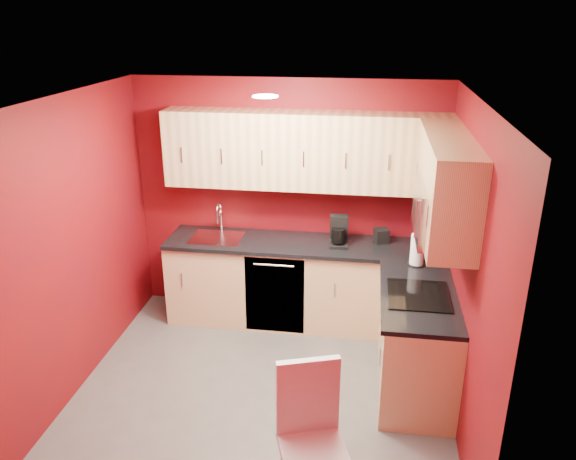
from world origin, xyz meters
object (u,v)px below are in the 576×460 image
(paper_towel, at_px, (417,250))
(dining_chair, at_px, (314,445))
(coffee_maker, at_px, (339,232))
(napkin_holder, at_px, (381,236))
(sink, at_px, (217,234))
(microwave, at_px, (442,211))

(paper_towel, relative_size, dining_chair, 0.29)
(coffee_maker, bearing_deg, napkin_holder, 16.13)
(sink, distance_m, coffee_maker, 1.26)
(microwave, distance_m, dining_chair, 1.99)
(microwave, bearing_deg, sink, 154.40)
(napkin_holder, bearing_deg, paper_towel, -57.41)
(paper_towel, height_order, dining_chair, paper_towel)
(sink, xyz_separation_m, paper_towel, (2.00, -0.38, 0.11))
(coffee_maker, xyz_separation_m, paper_towel, (0.74, -0.35, -0.00))
(coffee_maker, bearing_deg, microwave, -52.82)
(sink, bearing_deg, paper_towel, -10.85)
(dining_chair, bearing_deg, microwave, 40.57)
(napkin_holder, relative_size, dining_chair, 0.14)
(sink, relative_size, paper_towel, 1.76)
(sink, bearing_deg, napkin_holder, 3.92)
(paper_towel, bearing_deg, microwave, -81.17)
(sink, height_order, coffee_maker, sink)
(napkin_holder, height_order, dining_chair, napkin_holder)
(napkin_holder, bearing_deg, dining_chair, -99.31)
(sink, xyz_separation_m, coffee_maker, (1.26, -0.04, 0.11))
(coffee_maker, xyz_separation_m, dining_chair, (0.01, -2.37, -0.54))
(microwave, bearing_deg, dining_chair, -120.59)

